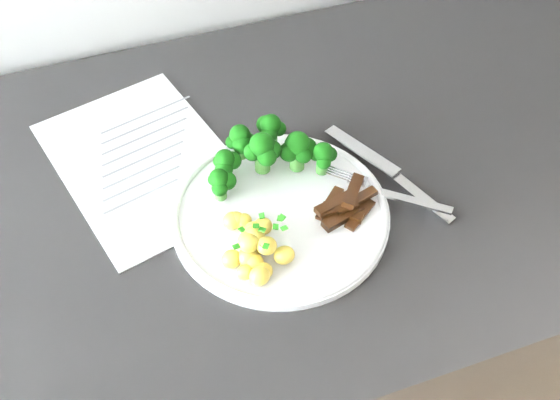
% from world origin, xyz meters
% --- Properties ---
extents(counter, '(2.43, 0.61, 0.91)m').
position_xyz_m(counter, '(0.09, 1.67, 0.46)').
color(counter, black).
rests_on(counter, ground).
extents(recipe_paper, '(0.26, 0.31, 0.00)m').
position_xyz_m(recipe_paper, '(-0.15, 1.75, 0.91)').
color(recipe_paper, silver).
rests_on(recipe_paper, counter).
extents(plate, '(0.25, 0.25, 0.01)m').
position_xyz_m(plate, '(-0.02, 1.61, 0.92)').
color(plate, white).
rests_on(plate, counter).
extents(broccoli, '(0.16, 0.09, 0.07)m').
position_xyz_m(broccoli, '(-0.01, 1.67, 0.96)').
color(broccoli, '#336424').
rests_on(broccoli, plate).
extents(potatoes, '(0.08, 0.10, 0.04)m').
position_xyz_m(potatoes, '(-0.06, 1.56, 0.93)').
color(potatoes, '#DEC84E').
rests_on(potatoes, plate).
extents(beef_strips, '(0.08, 0.07, 0.03)m').
position_xyz_m(beef_strips, '(0.05, 1.59, 0.93)').
color(beef_strips, black).
rests_on(beef_strips, plate).
extents(fork, '(0.12, 0.12, 0.01)m').
position_xyz_m(fork, '(0.11, 1.59, 0.93)').
color(fork, silver).
rests_on(fork, plate).
extents(knife, '(0.09, 0.19, 0.02)m').
position_xyz_m(knife, '(0.14, 1.60, 0.92)').
color(knife, silver).
rests_on(knife, plate).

